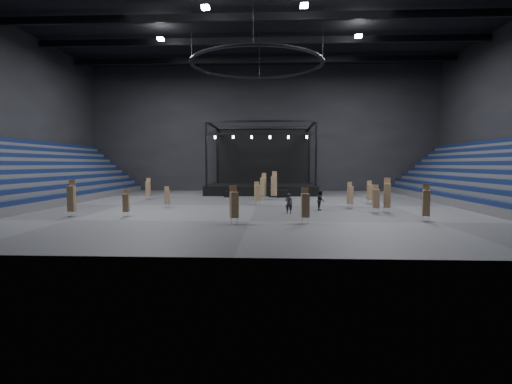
{
  "coord_description": "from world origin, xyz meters",
  "views": [
    {
      "loc": [
        1.66,
        -37.18,
        3.86
      ],
      "look_at": [
        0.03,
        -2.0,
        1.4
      ],
      "focal_mm": 28.0,
      "sensor_mm": 36.0,
      "label": 1
    }
  ],
  "objects_px": {
    "chair_stack_2": "(387,195)",
    "chair_stack_11": "(148,188)",
    "chair_stack_1": "(234,204)",
    "chair_stack_0": "(167,196)",
    "flight_case_right": "(275,193)",
    "chair_stack_6": "(72,198)",
    "chair_stack_7": "(426,202)",
    "flight_case_mid": "(282,194)",
    "chair_stack_4": "(263,186)",
    "crew_member": "(321,200)",
    "chair_stack_9": "(370,192)",
    "flight_case_left": "(228,194)",
    "chair_stack_10": "(274,185)",
    "chair_stack_8": "(305,205)",
    "chair_stack_13": "(126,202)",
    "chair_stack_12": "(257,193)",
    "stage": "(262,182)",
    "chair_stack_5": "(376,198)",
    "chair_stack_3": "(350,195)",
    "man_center": "(289,203)"
  },
  "relations": [
    {
      "from": "chair_stack_11",
      "to": "chair_stack_0",
      "type": "bearing_deg",
      "value": -65.4
    },
    {
      "from": "chair_stack_9",
      "to": "chair_stack_11",
      "type": "distance_m",
      "value": 23.28
    },
    {
      "from": "chair_stack_3",
      "to": "man_center",
      "type": "bearing_deg",
      "value": -152.07
    },
    {
      "from": "chair_stack_1",
      "to": "chair_stack_3",
      "type": "xyz_separation_m",
      "value": [
        9.29,
        9.95,
        -0.1
      ]
    },
    {
      "from": "chair_stack_0",
      "to": "chair_stack_3",
      "type": "height_order",
      "value": "chair_stack_3"
    },
    {
      "from": "stage",
      "to": "chair_stack_8",
      "type": "distance_m",
      "value": 27.75
    },
    {
      "from": "chair_stack_6",
      "to": "chair_stack_8",
      "type": "xyz_separation_m",
      "value": [
        16.92,
        -2.66,
        -0.16
      ]
    },
    {
      "from": "chair_stack_6",
      "to": "chair_stack_11",
      "type": "height_order",
      "value": "chair_stack_6"
    },
    {
      "from": "chair_stack_1",
      "to": "chair_stack_0",
      "type": "bearing_deg",
      "value": 105.84
    },
    {
      "from": "flight_case_left",
      "to": "flight_case_right",
      "type": "distance_m",
      "value": 5.45
    },
    {
      "from": "chair_stack_2",
      "to": "chair_stack_4",
      "type": "relative_size",
      "value": 0.96
    },
    {
      "from": "chair_stack_2",
      "to": "crew_member",
      "type": "xyz_separation_m",
      "value": [
        -5.06,
        1.52,
        -0.57
      ]
    },
    {
      "from": "flight_case_mid",
      "to": "flight_case_right",
      "type": "height_order",
      "value": "flight_case_right"
    },
    {
      "from": "chair_stack_2",
      "to": "chair_stack_11",
      "type": "relative_size",
      "value": 1.18
    },
    {
      "from": "chair_stack_11",
      "to": "chair_stack_13",
      "type": "relative_size",
      "value": 1.2
    },
    {
      "from": "flight_case_mid",
      "to": "chair_stack_1",
      "type": "relative_size",
      "value": 0.53
    },
    {
      "from": "chair_stack_0",
      "to": "chair_stack_13",
      "type": "height_order",
      "value": "chair_stack_13"
    },
    {
      "from": "chair_stack_2",
      "to": "chair_stack_12",
      "type": "height_order",
      "value": "chair_stack_2"
    },
    {
      "from": "chair_stack_8",
      "to": "chair_stack_10",
      "type": "xyz_separation_m",
      "value": [
        -2.05,
        17.19,
        0.34
      ]
    },
    {
      "from": "chair_stack_6",
      "to": "chair_stack_7",
      "type": "xyz_separation_m",
      "value": [
        25.13,
        -1.34,
        -0.09
      ]
    },
    {
      "from": "chair_stack_1",
      "to": "chair_stack_9",
      "type": "relative_size",
      "value": 1.1
    },
    {
      "from": "flight_case_mid",
      "to": "crew_member",
      "type": "bearing_deg",
      "value": -76.9
    },
    {
      "from": "chair_stack_5",
      "to": "man_center",
      "type": "height_order",
      "value": "chair_stack_5"
    },
    {
      "from": "flight_case_left",
      "to": "chair_stack_2",
      "type": "relative_size",
      "value": 0.37
    },
    {
      "from": "flight_case_left",
      "to": "chair_stack_1",
      "type": "bearing_deg",
      "value": -82.34
    },
    {
      "from": "chair_stack_12",
      "to": "flight_case_mid",
      "type": "bearing_deg",
      "value": 52.98
    },
    {
      "from": "man_center",
      "to": "crew_member",
      "type": "height_order",
      "value": "crew_member"
    },
    {
      "from": "chair_stack_6",
      "to": "chair_stack_7",
      "type": "relative_size",
      "value": 1.08
    },
    {
      "from": "flight_case_right",
      "to": "chair_stack_1",
      "type": "relative_size",
      "value": 0.54
    },
    {
      "from": "chair_stack_9",
      "to": "chair_stack_10",
      "type": "relative_size",
      "value": 0.73
    },
    {
      "from": "chair_stack_0",
      "to": "chair_stack_7",
      "type": "distance_m",
      "value": 21.28
    },
    {
      "from": "chair_stack_5",
      "to": "man_center",
      "type": "xyz_separation_m",
      "value": [
        -6.88,
        -0.62,
        -0.38
      ]
    },
    {
      "from": "chair_stack_0",
      "to": "chair_stack_6",
      "type": "bearing_deg",
      "value": -152.5
    },
    {
      "from": "flight_case_left",
      "to": "chair_stack_8",
      "type": "distance_m",
      "value": 21.77
    },
    {
      "from": "chair_stack_2",
      "to": "crew_member",
      "type": "height_order",
      "value": "chair_stack_2"
    },
    {
      "from": "chair_stack_6",
      "to": "chair_stack_7",
      "type": "distance_m",
      "value": 25.16
    },
    {
      "from": "flight_case_left",
      "to": "chair_stack_13",
      "type": "height_order",
      "value": "chair_stack_13"
    },
    {
      "from": "chair_stack_6",
      "to": "chair_stack_7",
      "type": "height_order",
      "value": "chair_stack_6"
    },
    {
      "from": "chair_stack_10",
      "to": "chair_stack_11",
      "type": "height_order",
      "value": "chair_stack_10"
    },
    {
      "from": "chair_stack_3",
      "to": "chair_stack_7",
      "type": "distance_m",
      "value": 8.94
    },
    {
      "from": "flight_case_left",
      "to": "chair_stack_5",
      "type": "height_order",
      "value": "chair_stack_5"
    },
    {
      "from": "chair_stack_2",
      "to": "chair_stack_7",
      "type": "xyz_separation_m",
      "value": [
        1.26,
        -4.79,
        -0.12
      ]
    },
    {
      "from": "flight_case_mid",
      "to": "chair_stack_12",
      "type": "xyz_separation_m",
      "value": [
        -2.52,
        -8.78,
        0.73
      ]
    },
    {
      "from": "chair_stack_9",
      "to": "crew_member",
      "type": "distance_m",
      "value": 7.79
    },
    {
      "from": "flight_case_mid",
      "to": "chair_stack_4",
      "type": "xyz_separation_m",
      "value": [
        -2.13,
        -3.21,
        1.03
      ]
    },
    {
      "from": "flight_case_left",
      "to": "chair_stack_9",
      "type": "distance_m",
      "value": 16.39
    },
    {
      "from": "flight_case_right",
      "to": "chair_stack_8",
      "type": "height_order",
      "value": "chair_stack_8"
    },
    {
      "from": "chair_stack_8",
      "to": "chair_stack_10",
      "type": "relative_size",
      "value": 0.75
    },
    {
      "from": "chair_stack_2",
      "to": "chair_stack_6",
      "type": "height_order",
      "value": "chair_stack_2"
    },
    {
      "from": "chair_stack_6",
      "to": "chair_stack_13",
      "type": "height_order",
      "value": "chair_stack_6"
    }
  ]
}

